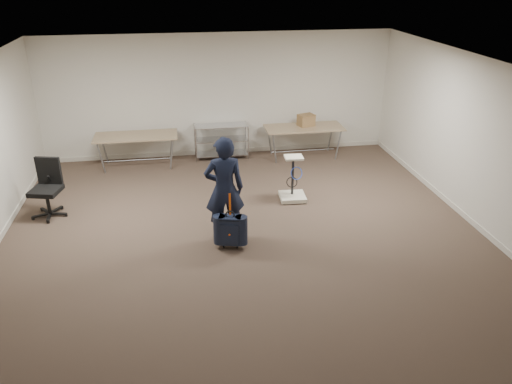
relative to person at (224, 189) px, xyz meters
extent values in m
plane|color=#413327|center=(0.31, -0.44, -0.88)|extent=(9.00, 9.00, 0.00)
plane|color=beige|center=(0.31, 4.06, 0.52)|extent=(8.00, 0.00, 8.00)
plane|color=beige|center=(4.31, -0.44, 0.52)|extent=(0.00, 9.00, 9.00)
plane|color=white|center=(0.31, -0.44, 1.92)|extent=(8.00, 8.00, 0.00)
cube|color=beige|center=(0.31, 4.05, -0.83)|extent=(8.00, 0.02, 0.10)
cube|color=beige|center=(4.30, -0.44, -0.83)|extent=(0.02, 9.00, 0.10)
cube|color=#977C5C|center=(-1.59, 3.51, -0.17)|extent=(1.80, 0.75, 0.03)
cylinder|color=gray|center=(-1.59, 3.51, -0.73)|extent=(1.50, 0.02, 0.02)
cylinder|color=gray|center=(-2.34, 3.21, -0.53)|extent=(0.13, 0.04, 0.69)
cylinder|color=gray|center=(-0.84, 3.21, -0.53)|extent=(0.13, 0.04, 0.69)
cylinder|color=gray|center=(-2.34, 3.81, -0.53)|extent=(0.13, 0.04, 0.69)
cylinder|color=gray|center=(-0.84, 3.81, -0.53)|extent=(0.13, 0.04, 0.69)
cube|color=#977C5C|center=(2.21, 3.51, -0.17)|extent=(1.80, 0.75, 0.03)
cylinder|color=gray|center=(2.21, 3.51, -0.73)|extent=(1.50, 0.02, 0.02)
cylinder|color=gray|center=(1.46, 3.21, -0.53)|extent=(0.13, 0.04, 0.69)
cylinder|color=gray|center=(2.96, 3.21, -0.53)|extent=(0.13, 0.04, 0.69)
cylinder|color=gray|center=(1.46, 3.81, -0.53)|extent=(0.13, 0.04, 0.69)
cylinder|color=gray|center=(2.96, 3.81, -0.53)|extent=(0.13, 0.04, 0.69)
cylinder|color=#BABCC1|center=(-0.29, 3.53, -0.48)|extent=(0.02, 0.02, 0.80)
cylinder|color=#BABCC1|center=(0.91, 3.53, -0.48)|extent=(0.02, 0.02, 0.80)
cylinder|color=#BABCC1|center=(-0.29, 3.98, -0.48)|extent=(0.02, 0.02, 0.80)
cylinder|color=#BABCC1|center=(0.91, 3.98, -0.48)|extent=(0.02, 0.02, 0.80)
cube|color=#BABCC1|center=(0.31, 3.76, -0.78)|extent=(1.20, 0.45, 0.02)
cube|color=#BABCC1|center=(0.31, 3.76, -0.43)|extent=(1.20, 0.45, 0.02)
cube|color=#BABCC1|center=(0.31, 3.76, -0.10)|extent=(1.20, 0.45, 0.01)
imported|color=black|center=(0.00, 0.00, 0.00)|extent=(0.65, 0.43, 1.76)
cube|color=#161933|center=(0.04, -0.35, -0.55)|extent=(0.39, 0.28, 0.48)
cube|color=black|center=(0.05, -0.34, -0.80)|extent=(0.34, 0.21, 0.03)
cylinder|color=black|center=(-0.06, -0.33, -0.85)|extent=(0.04, 0.07, 0.06)
cylinder|color=black|center=(0.15, -0.38, -0.85)|extent=(0.04, 0.07, 0.06)
torus|color=black|center=(0.04, -0.35, -0.28)|extent=(0.15, 0.06, 0.15)
cube|color=#FF5B0D|center=(0.05, -0.34, -0.11)|extent=(0.03, 0.01, 0.37)
cylinder|color=black|center=(-3.06, 1.29, -0.83)|extent=(0.63, 0.63, 0.10)
cylinder|color=black|center=(-3.06, 1.29, -0.62)|extent=(0.06, 0.06, 0.42)
cube|color=black|center=(-3.06, 1.29, -0.38)|extent=(0.59, 0.59, 0.08)
cube|color=black|center=(-3.00, 1.52, -0.09)|extent=(0.45, 0.17, 0.51)
cube|color=beige|center=(1.43, 1.25, -0.82)|extent=(0.51, 0.51, 0.08)
cylinder|color=black|center=(1.24, 1.05, -0.86)|extent=(0.06, 0.06, 0.04)
cylinder|color=black|center=(1.43, 1.30, -0.40)|extent=(0.05, 0.05, 0.77)
cube|color=beige|center=(1.43, 1.25, -0.01)|extent=(0.35, 0.31, 0.04)
torus|color=blue|center=(1.48, 1.17, -0.30)|extent=(0.25, 0.11, 0.24)
cube|color=#A37B4C|center=(2.28, 3.59, -0.02)|extent=(0.42, 0.36, 0.27)
camera|label=1|loc=(-0.67, -7.24, 3.29)|focal=35.00mm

